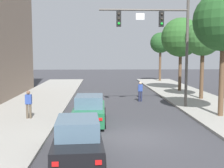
{
  "coord_description": "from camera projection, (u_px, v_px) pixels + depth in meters",
  "views": [
    {
      "loc": [
        -1.59,
        -13.14,
        3.9
      ],
      "look_at": [
        -0.8,
        5.15,
        2.0
      ],
      "focal_mm": 46.29,
      "sensor_mm": 36.0,
      "label": 1
    }
  ],
  "objects": [
    {
      "name": "pedestrian_sidewalk_left_walker",
      "position": [
        29.0,
        103.0,
        16.82
      ],
      "size": [
        0.36,
        0.22,
        1.64
      ],
      "color": "brown",
      "rests_on": "sidewalk_left"
    },
    {
      "name": "car_following_black",
      "position": [
        78.0,
        141.0,
        10.59
      ],
      "size": [
        2.02,
        4.33,
        1.6
      ],
      "color": "black",
      "rests_on": "ground"
    },
    {
      "name": "street_tree_farthest",
      "position": [
        160.0,
        43.0,
        40.3
      ],
      "size": [
        2.85,
        2.85,
        6.76
      ],
      "color": "brown",
      "rests_on": "sidewalk_right"
    },
    {
      "name": "street_tree_third",
      "position": [
        181.0,
        38.0,
        29.36
      ],
      "size": [
        3.98,
        3.98,
        7.44
      ],
      "color": "brown",
      "rests_on": "sidewalk_right"
    },
    {
      "name": "street_tree_nearest",
      "position": [
        224.0,
        21.0,
        17.09
      ],
      "size": [
        3.64,
        3.64,
        7.55
      ],
      "color": "brown",
      "rests_on": "sidewalk_right"
    },
    {
      "name": "street_tree_second",
      "position": [
        203.0,
        39.0,
        23.96
      ],
      "size": [
        2.96,
        2.96,
        6.56
      ],
      "color": "brown",
      "rests_on": "sidewalk_right"
    },
    {
      "name": "traffic_signal_mast",
      "position": [
        163.0,
        34.0,
        20.2
      ],
      "size": [
        6.31,
        0.38,
        7.5
      ],
      "color": "#514C47",
      "rests_on": "sidewalk_right"
    },
    {
      "name": "pedestrian_crossing_road",
      "position": [
        140.0,
        91.0,
        23.76
      ],
      "size": [
        0.36,
        0.22,
        1.64
      ],
      "color": "#232847",
      "rests_on": "ground"
    },
    {
      "name": "car_lead_green",
      "position": [
        90.0,
        110.0,
        16.34
      ],
      "size": [
        1.88,
        4.26,
        1.6
      ],
      "color": "#1E663D",
      "rests_on": "ground"
    },
    {
      "name": "ground_plane",
      "position": [
        134.0,
        138.0,
        13.53
      ],
      "size": [
        120.0,
        120.0,
        0.0
      ],
      "primitive_type": "plane",
      "color": "#38383D"
    }
  ]
}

